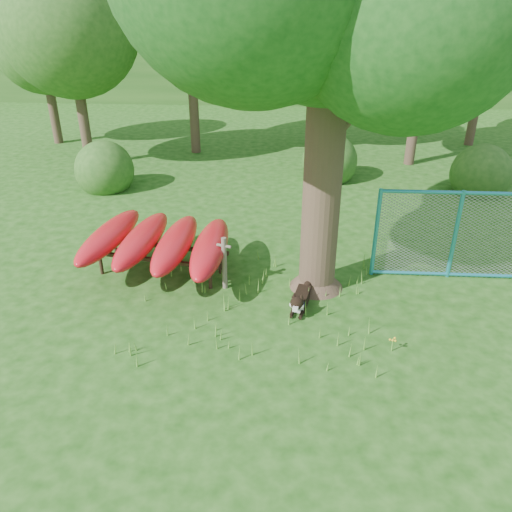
{
  "coord_description": "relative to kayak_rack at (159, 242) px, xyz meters",
  "views": [
    {
      "loc": [
        0.85,
        -7.06,
        5.2
      ],
      "look_at": [
        0.2,
        1.2,
        1.0
      ],
      "focal_mm": 35.0,
      "sensor_mm": 36.0,
      "label": 1
    }
  ],
  "objects": [
    {
      "name": "kayak_rack",
      "position": [
        0.0,
        0.0,
        0.0
      ],
      "size": [
        3.06,
        3.26,
        0.99
      ],
      "rotation": [
        0.0,
        0.0,
        -0.17
      ],
      "color": "black",
      "rests_on": "ground"
    },
    {
      "name": "fence_section",
      "position": [
        6.11,
        0.34,
        0.21
      ],
      "size": [
        3.29,
        0.12,
        3.21
      ],
      "rotation": [
        0.0,
        0.0,
        0.01
      ],
      "color": "teal",
      "rests_on": "ground"
    },
    {
      "name": "wooded_hillside",
      "position": [
        1.92,
        25.81,
        2.25
      ],
      "size": [
        80.0,
        12.0,
        6.0
      ],
      "primitive_type": "cube",
      "color": "#25521A",
      "rests_on": "ground"
    },
    {
      "name": "bg_tree_d",
      "position": [
        6.92,
        8.81,
        4.33
      ],
      "size": [
        4.8,
        4.8,
        7.5
      ],
      "color": "#3E2D21",
      "rests_on": "ground"
    },
    {
      "name": "wooden_post",
      "position": [
        1.45,
        -0.49,
        -0.16
      ],
      "size": [
        0.31,
        0.15,
        1.12
      ],
      "rotation": [
        0.0,
        0.0,
        -0.3
      ],
      "color": "brown",
      "rests_on": "ground"
    },
    {
      "name": "ground",
      "position": [
        1.92,
        -2.19,
        -0.75
      ],
      "size": [
        80.0,
        80.0,
        0.0
      ],
      "primitive_type": "plane",
      "color": "#15440D",
      "rests_on": "ground"
    },
    {
      "name": "husky_dog",
      "position": [
        2.97,
        -1.14,
        -0.58
      ],
      "size": [
        0.43,
        1.08,
        0.49
      ],
      "rotation": [
        0.0,
        0.0,
        -0.2
      ],
      "color": "black",
      "rests_on": "ground"
    },
    {
      "name": "bg_tree_a",
      "position": [
        -4.58,
        7.81,
        3.73
      ],
      "size": [
        4.4,
        4.4,
        6.7
      ],
      "color": "#3E2D21",
      "rests_on": "ground"
    },
    {
      "name": "shrub_mid",
      "position": [
        3.92,
        6.81,
        -0.75
      ],
      "size": [
        1.8,
        1.8,
        1.8
      ],
      "primitive_type": "sphere",
      "color": "#25521A",
      "rests_on": "ground"
    },
    {
      "name": "shrub_left",
      "position": [
        -3.08,
        5.31,
        -0.75
      ],
      "size": [
        1.8,
        1.8,
        1.8
      ],
      "primitive_type": "sphere",
      "color": "#25521A",
      "rests_on": "ground"
    },
    {
      "name": "bg_tree_c",
      "position": [
        3.42,
        10.81,
        3.35
      ],
      "size": [
        4.0,
        4.0,
        6.12
      ],
      "color": "#3E2D21",
      "rests_on": "ground"
    },
    {
      "name": "wildflower_clump",
      "position": [
        4.51,
        -2.35,
        -0.55
      ],
      "size": [
        0.12,
        0.11,
        0.26
      ],
      "rotation": [
        0.0,
        0.0,
        0.39
      ],
      "color": "#5D9C33",
      "rests_on": "ground"
    },
    {
      "name": "shrub_right",
      "position": [
        8.42,
        5.81,
        -0.75
      ],
      "size": [
        1.8,
        1.8,
        1.8
      ],
      "primitive_type": "sphere",
      "color": "#25521A",
      "rests_on": "ground"
    },
    {
      "name": "bg_tree_e",
      "position": [
        9.92,
        11.81,
        4.48
      ],
      "size": [
        4.6,
        4.6,
        7.55
      ],
      "color": "#3E2D21",
      "rests_on": "ground"
    },
    {
      "name": "bg_tree_f",
      "position": [
        -7.08,
        10.81,
        2.98
      ],
      "size": [
        3.6,
        3.6,
        5.55
      ],
      "color": "#3E2D21",
      "rests_on": "ground"
    }
  ]
}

